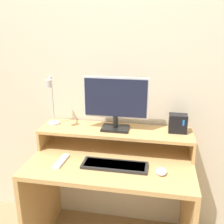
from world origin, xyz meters
TOP-DOWN VIEW (x-y plane):
  - wall_back at (0.00, 0.66)m, footprint 6.00×0.05m
  - desk at (0.00, 0.31)m, footprint 1.10×0.63m
  - monitor_shelf at (0.00, 0.48)m, footprint 1.10×0.28m
  - monitor at (0.00, 0.48)m, footprint 0.46×0.14m
  - desk_lamp at (-0.46, 0.46)m, footprint 0.10×0.20m
  - router_dock at (0.43, 0.51)m, footprint 0.12×0.09m
  - keyboard at (0.04, 0.23)m, footprint 0.42×0.14m
  - mouse at (0.34, 0.20)m, footprint 0.07×0.09m
  - remote_control at (-0.32, 0.22)m, footprint 0.06×0.19m

SIDE VIEW (x-z plane):
  - desk at x=0.00m, z-range 0.14..0.87m
  - remote_control at x=-0.32m, z-range 0.73..0.74m
  - keyboard at x=0.04m, z-range 0.73..0.75m
  - mouse at x=0.34m, z-range 0.73..0.76m
  - monitor_shelf at x=0.00m, z-range 0.78..0.94m
  - router_dock at x=0.43m, z-range 0.88..1.01m
  - desk_lamp at x=-0.46m, z-range 0.88..1.25m
  - monitor at x=0.00m, z-range 0.90..1.28m
  - wall_back at x=0.00m, z-range 0.00..2.50m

